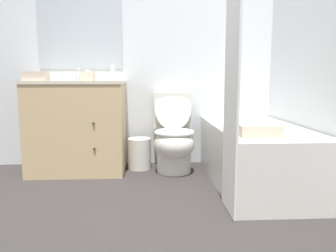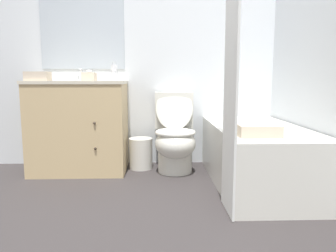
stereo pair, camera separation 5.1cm
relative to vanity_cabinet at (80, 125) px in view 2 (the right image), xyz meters
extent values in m
plane|color=#383333|center=(0.77, -1.36, -0.46)|extent=(14.00, 14.00, 0.00)
cube|color=silver|center=(0.77, 0.31, 0.79)|extent=(8.00, 0.05, 2.50)
cube|color=#B2BCC6|center=(0.00, 0.28, 1.02)|extent=(0.85, 0.01, 0.93)
cube|color=silver|center=(2.02, -0.54, 0.79)|extent=(0.05, 2.64, 2.50)
cube|color=tan|center=(0.00, 0.00, -0.03)|extent=(0.89, 0.57, 0.86)
cube|color=beige|center=(0.00, 0.00, 0.42)|extent=(0.91, 0.59, 0.03)
cylinder|color=silver|center=(0.00, 0.00, 0.38)|extent=(0.34, 0.34, 0.10)
sphere|color=#382D23|center=(0.20, -0.30, 0.06)|extent=(0.02, 0.02, 0.02)
sphere|color=#382D23|center=(0.20, -0.30, -0.17)|extent=(0.02, 0.02, 0.02)
cylinder|color=silver|center=(0.00, 0.21, 0.45)|extent=(0.04, 0.04, 0.04)
cylinder|color=silver|center=(0.00, 0.17, 0.52)|extent=(0.02, 0.11, 0.09)
cylinder|color=silver|center=(-0.06, 0.21, 0.46)|extent=(0.03, 0.03, 0.04)
cylinder|color=silver|center=(0.05, 0.21, 0.46)|extent=(0.03, 0.03, 0.04)
cylinder|color=silver|center=(0.93, -0.08, -0.34)|extent=(0.33, 0.33, 0.22)
ellipsoid|color=silver|center=(0.93, -0.14, -0.16)|extent=(0.39, 0.45, 0.29)
torus|color=silver|center=(0.93, -0.14, -0.05)|extent=(0.39, 0.39, 0.04)
cube|color=silver|center=(0.93, 0.17, 0.13)|extent=(0.39, 0.18, 0.37)
ellipsoid|color=silver|center=(0.93, 0.06, 0.15)|extent=(0.37, 0.13, 0.42)
cube|color=silver|center=(1.62, -0.47, -0.20)|extent=(0.73, 1.51, 0.50)
cube|color=#A5A7A2|center=(1.62, -0.47, 0.04)|extent=(0.61, 1.39, 0.01)
cube|color=white|center=(1.24, -1.07, 0.57)|extent=(0.02, 0.36, 2.04)
cylinder|color=silver|center=(0.59, 0.06, -0.30)|extent=(0.23, 0.23, 0.31)
cube|color=beige|center=(0.12, -0.04, 0.47)|extent=(0.12, 0.15, 0.08)
ellipsoid|color=white|center=(0.12, -0.04, 0.52)|extent=(0.05, 0.04, 0.03)
cylinder|color=silver|center=(0.36, -0.04, 0.51)|extent=(0.06, 0.06, 0.15)
cylinder|color=silver|center=(0.36, -0.04, 0.60)|extent=(0.03, 0.03, 0.03)
cube|color=beige|center=(-0.31, -0.19, 0.47)|extent=(0.21, 0.14, 0.08)
cube|color=beige|center=(1.47, -0.92, 0.09)|extent=(0.29, 0.23, 0.08)
camera|label=1|loc=(0.71, -3.20, 0.45)|focal=35.00mm
camera|label=2|loc=(0.76, -3.20, 0.45)|focal=35.00mm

